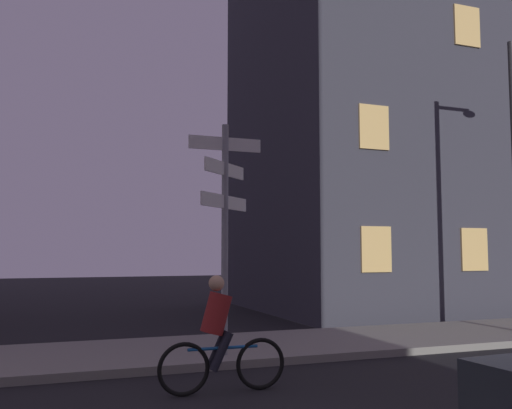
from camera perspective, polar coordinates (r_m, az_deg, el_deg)
sidewalk_kerb at (r=10.72m, az=-10.83°, el=-14.79°), size 40.00×3.02×0.14m
signpost at (r=9.95m, az=-3.21°, el=-1.07°), size 1.35×1.21×4.09m
cyclist at (r=7.91m, az=-3.75°, el=-13.49°), size 1.82×0.33×1.61m
building_right_block at (r=21.84m, az=17.05°, el=11.48°), size 12.84×8.00×16.00m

